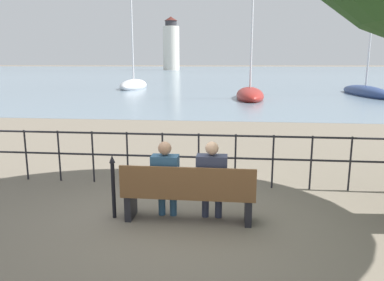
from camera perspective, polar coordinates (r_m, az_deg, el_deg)
ground_plane at (r=5.94m, az=-0.54°, el=-11.97°), size 1000.00×1000.00×0.00m
harbor_water at (r=165.58m, az=6.16°, el=10.76°), size 600.00×300.00×0.01m
park_bench at (r=5.71m, az=-0.63°, el=-8.18°), size 2.02×0.45×0.90m
seated_person_left at (r=5.76m, az=-4.05°, el=-5.54°), size 0.41×0.35×1.24m
seated_person_right at (r=5.68m, az=3.03°, el=-5.71°), size 0.46×0.35×1.25m
promenade_railing at (r=7.31m, az=1.02°, el=-1.69°), size 10.07×0.04×1.05m
closed_umbrella at (r=5.94m, az=-11.93°, el=-6.38°), size 0.09×0.09×1.01m
sailboat_0 at (r=37.07m, az=-8.87°, el=8.33°), size 2.14×6.33×11.00m
sailboat_1 at (r=31.77m, az=24.89°, el=6.77°), size 2.02×8.78×10.34m
sailboat_3 at (r=26.23m, az=8.81°, el=6.88°), size 1.91×6.42×7.68m
harbor_lighthouse at (r=141.38m, az=-3.20°, el=14.26°), size 5.95×5.95×19.02m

